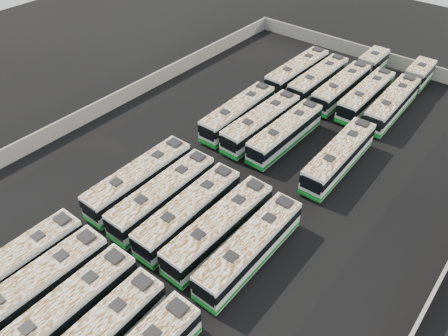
# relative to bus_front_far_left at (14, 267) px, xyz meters

# --- Properties ---
(ground) EXTENTS (140.00, 140.00, 0.00)m
(ground) POSITION_rel_bus_front_far_left_xyz_m (6.43, 23.67, -1.81)
(ground) COLOR black
(ground) RESTS_ON ground
(perimeter_wall) EXTENTS (45.20, 73.20, 2.20)m
(perimeter_wall) POSITION_rel_bus_front_far_left_xyz_m (6.43, 23.67, -0.71)
(perimeter_wall) COLOR gray
(perimeter_wall) RESTS_ON ground
(bus_front_far_left) EXTENTS (2.70, 12.60, 3.55)m
(bus_front_far_left) POSITION_rel_bus_front_far_left_xyz_m (0.00, 0.00, 0.00)
(bus_front_far_left) COLOR silver
(bus_front_far_left) RESTS_ON ground
(bus_front_left) EXTENTS (2.87, 12.96, 3.65)m
(bus_front_left) POSITION_rel_bus_front_far_left_xyz_m (3.47, -0.12, 0.05)
(bus_front_left) COLOR silver
(bus_front_left) RESTS_ON ground
(bus_front_center) EXTENTS (2.88, 12.82, 3.60)m
(bus_front_center) POSITION_rel_bus_front_far_left_xyz_m (7.13, 0.10, 0.03)
(bus_front_center) COLOR silver
(bus_front_center) RESTS_ON ground
(bus_midfront_far_left) EXTENTS (2.86, 13.12, 3.69)m
(bus_midfront_far_left) POSITION_rel_bus_front_far_left_xyz_m (-0.10, 14.46, 0.07)
(bus_midfront_far_left) COLOR silver
(bus_midfront_far_left) RESTS_ON ground
(bus_midfront_left) EXTENTS (2.95, 13.05, 3.67)m
(bus_midfront_left) POSITION_rel_bus_front_far_left_xyz_m (3.58, 14.31, 0.06)
(bus_midfront_left) COLOR silver
(bus_midfront_left) RESTS_ON ground
(bus_midfront_center) EXTENTS (3.00, 12.95, 3.64)m
(bus_midfront_center) POSITION_rel_bus_front_far_left_xyz_m (7.17, 14.26, 0.04)
(bus_midfront_center) COLOR silver
(bus_midfront_center) RESTS_ON ground
(bus_midfront_right) EXTENTS (2.90, 13.10, 3.69)m
(bus_midfront_right) POSITION_rel_bus_front_far_left_xyz_m (10.81, 14.48, 0.07)
(bus_midfront_right) COLOR silver
(bus_midfront_right) RESTS_ON ground
(bus_midfront_far_right) EXTENTS (2.83, 12.95, 3.65)m
(bus_midfront_far_right) POSITION_rel_bus_front_far_left_xyz_m (14.46, 14.38, 0.05)
(bus_midfront_far_right) COLOR silver
(bus_midfront_far_right) RESTS_ON ground
(bus_midback_far_left) EXTENTS (2.94, 12.81, 3.60)m
(bus_midback_far_left) POSITION_rel_bus_front_far_left_xyz_m (-0.02, 31.33, 0.02)
(bus_midback_far_left) COLOR silver
(bus_midback_far_left) RESTS_ON ground
(bus_midback_left) EXTENTS (3.01, 13.05, 3.67)m
(bus_midback_left) POSITION_rel_bus_front_far_left_xyz_m (3.63, 31.33, 0.06)
(bus_midback_left) COLOR silver
(bus_midback_left) RESTS_ON ground
(bus_midback_center) EXTENTS (2.82, 12.61, 3.55)m
(bus_midback_center) POSITION_rel_bus_front_far_left_xyz_m (7.09, 31.48, -0.00)
(bus_midback_center) COLOR silver
(bus_midback_center) RESTS_ON ground
(bus_midback_far_right) EXTENTS (3.04, 13.13, 3.69)m
(bus_midback_far_right) POSITION_rel_bus_front_far_left_xyz_m (14.36, 31.26, 0.07)
(bus_midback_far_right) COLOR silver
(bus_midback_far_right) RESTS_ON ground
(bus_back_far_left) EXTENTS (2.98, 13.14, 3.69)m
(bus_back_far_left) POSITION_rel_bus_front_far_left_xyz_m (-0.08, 45.73, 0.07)
(bus_back_far_left) COLOR silver
(bus_back_far_left) RESTS_ON ground
(bus_back_left) EXTENTS (2.78, 12.69, 3.57)m
(bus_back_left) POSITION_rel_bus_front_far_left_xyz_m (3.48, 45.73, 0.01)
(bus_back_left) COLOR silver
(bus_back_left) RESTS_ON ground
(bus_back_center) EXTENTS (2.67, 19.56, 3.55)m
(bus_back_center) POSITION_rel_bus_front_far_left_xyz_m (7.16, 49.05, -0.00)
(bus_back_center) COLOR silver
(bus_back_center) RESTS_ON ground
(bus_back_right) EXTENTS (2.71, 12.63, 3.56)m
(bus_back_right) POSITION_rel_bus_front_far_left_xyz_m (10.80, 45.85, 0.00)
(bus_back_right) COLOR silver
(bus_back_right) RESTS_ON ground
(bus_back_far_right) EXTENTS (3.21, 20.09, 3.63)m
(bus_back_far_right) POSITION_rel_bus_front_far_left_xyz_m (14.34, 49.36, 0.04)
(bus_back_far_right) COLOR silver
(bus_back_far_right) RESTS_ON ground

